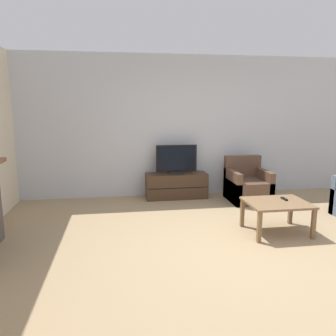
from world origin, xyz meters
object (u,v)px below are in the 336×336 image
armchair (247,186)px  coffee_table (277,206)px  tv (176,160)px  remote (284,199)px  tv_stand (176,186)px

armchair → coffee_table: (-0.21, -1.58, 0.11)m
tv → remote: size_ratio=5.17×
tv_stand → remote: tv_stand is taller
tv → armchair: size_ratio=0.96×
tv_stand → coffee_table: size_ratio=1.39×
coffee_table → remote: 0.19m
tv → coffee_table: size_ratio=0.93×
tv → coffee_table: bearing=-61.6°
remote → tv_stand: bearing=123.9°
armchair → remote: 1.50m
tv_stand → armchair: (1.27, -0.38, 0.03)m
tv_stand → coffee_table: 2.23m
tv → armchair: 1.41m
tv_stand → coffee_table: tv_stand is taller
coffee_table → remote: (0.15, 0.09, 0.07)m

